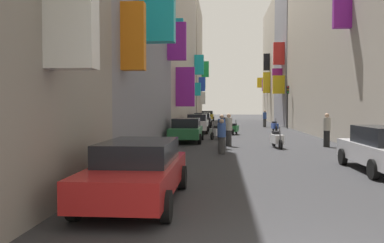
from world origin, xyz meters
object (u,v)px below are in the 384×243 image
(scooter_white, at_px, (277,139))
(parked_car_white, at_px, (197,123))
(pedestrian_crossing, at_px, (327,130))
(parked_car_yellow, at_px, (207,116))
(scooter_blue, at_px, (275,126))
(pedestrian_near_left, at_px, (265,119))
(pedestrian_near_right, at_px, (222,137))
(parked_car_red, at_px, (138,170))
(traffic_light_near_corner, at_px, (288,99))
(parked_car_green, at_px, (186,130))
(scooter_silver, at_px, (216,132))
(pedestrian_far_away, at_px, (222,132))
(scooter_black, at_px, (225,121))
(pedestrian_mid_street, at_px, (229,130))
(parked_car_black, at_px, (202,120))
(scooter_green, at_px, (235,129))

(scooter_white, bearing_deg, parked_car_white, 113.30)
(pedestrian_crossing, bearing_deg, parked_car_white, 125.45)
(parked_car_yellow, xyz_separation_m, scooter_blue, (6.72, -24.77, -0.32))
(pedestrian_near_left, distance_m, pedestrian_near_right, 23.47)
(pedestrian_near_right, bearing_deg, pedestrian_near_left, 79.12)
(parked_car_red, bearing_deg, traffic_light_near_corner, 74.43)
(parked_car_green, bearing_deg, scooter_silver, 52.50)
(parked_car_yellow, height_order, traffic_light_near_corner, traffic_light_near_corner)
(parked_car_yellow, bearing_deg, pedestrian_near_left, -69.66)
(parked_car_yellow, bearing_deg, pedestrian_far_away, -86.75)
(scooter_black, xyz_separation_m, scooter_white, (2.47, -25.40, 0.00))
(scooter_silver, bearing_deg, pedestrian_near_left, 72.21)
(parked_car_white, xyz_separation_m, pedestrian_mid_street, (2.35, -10.52, 0.09))
(pedestrian_near_right, bearing_deg, parked_car_black, 95.11)
(scooter_black, height_order, scooter_white, same)
(scooter_silver, height_order, pedestrian_near_left, pedestrian_near_left)
(scooter_white, distance_m, pedestrian_far_away, 2.91)
(pedestrian_near_left, bearing_deg, pedestrian_near_right, -100.88)
(pedestrian_crossing, bearing_deg, pedestrian_near_left, 93.17)
(scooter_blue, xyz_separation_m, scooter_black, (-4.16, 12.04, 0.00))
(parked_car_yellow, xyz_separation_m, pedestrian_crossing, (7.70, -37.46, 0.11))
(pedestrian_far_away, bearing_deg, pedestrian_crossing, 11.66)
(scooter_green, height_order, traffic_light_near_corner, traffic_light_near_corner)
(scooter_silver, height_order, pedestrian_far_away, pedestrian_far_away)
(traffic_light_near_corner, bearing_deg, pedestrian_crossing, -92.73)
(scooter_white, distance_m, scooter_green, 9.43)
(pedestrian_crossing, relative_size, pedestrian_mid_street, 1.02)
(scooter_silver, bearing_deg, pedestrian_far_away, -86.12)
(pedestrian_mid_street, bearing_deg, pedestrian_near_right, -96.15)
(parked_car_red, relative_size, scooter_white, 2.29)
(parked_car_black, distance_m, pedestrian_near_right, 22.89)
(parked_car_black, xyz_separation_m, pedestrian_near_right, (2.04, -22.80, 0.00))
(parked_car_black, distance_m, traffic_light_near_corner, 8.90)
(pedestrian_mid_street, bearing_deg, parked_car_green, 137.15)
(scooter_black, bearing_deg, parked_car_red, -93.44)
(parked_car_yellow, xyz_separation_m, traffic_light_near_corner, (8.52, -20.36, 2.04))
(parked_car_red, xyz_separation_m, pedestrian_crossing, (7.37, 12.26, 0.17))
(parked_car_yellow, xyz_separation_m, scooter_green, (3.16, -28.89, -0.32))
(parked_car_yellow, distance_m, pedestrian_near_right, 40.96)
(parked_car_white, height_order, pedestrian_far_away, pedestrian_far_away)
(parked_car_red, height_order, pedestrian_near_left, pedestrian_near_left)
(pedestrian_far_away, bearing_deg, parked_car_white, 99.64)
(parked_car_black, height_order, scooter_blue, parked_car_black)
(scooter_green, xyz_separation_m, pedestrian_far_away, (-0.97, -9.71, 0.40))
(parked_car_green, relative_size, pedestrian_far_away, 2.39)
(parked_car_yellow, bearing_deg, scooter_silver, -86.86)
(pedestrian_near_right, relative_size, traffic_light_near_corner, 0.38)
(parked_car_black, height_order, pedestrian_far_away, pedestrian_far_away)
(parked_car_green, relative_size, parked_car_white, 0.94)
(parked_car_yellow, bearing_deg, pedestrian_near_right, -86.93)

